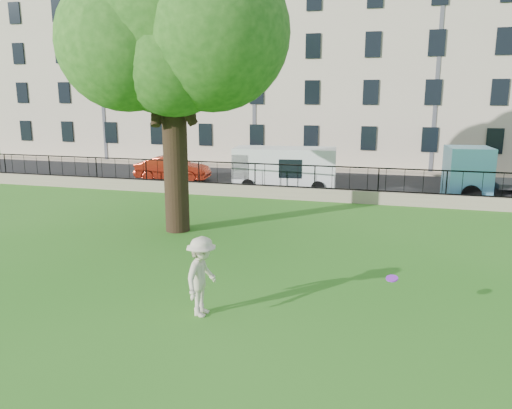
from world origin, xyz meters
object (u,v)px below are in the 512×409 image
(man, at_px, (202,276))
(red_sedan, at_px, (173,169))
(tree, at_px, (168,19))
(white_van, at_px, (285,169))
(frisbee, at_px, (392,278))

(man, bearing_deg, red_sedan, 30.71)
(tree, xyz_separation_m, red_sedan, (-4.78, 10.19, -6.90))
(tree, distance_m, white_van, 11.48)
(white_van, bearing_deg, tree, -109.76)
(frisbee, distance_m, red_sedan, 20.55)
(frisbee, bearing_deg, man, -168.42)
(tree, xyz_separation_m, man, (3.76, -6.77, -6.68))
(red_sedan, bearing_deg, white_van, -104.39)
(tree, bearing_deg, red_sedan, 115.13)
(white_van, bearing_deg, red_sedan, 165.98)
(tree, height_order, white_van, tree)
(frisbee, xyz_separation_m, red_sedan, (-12.78, 16.10, -0.29))
(tree, bearing_deg, white_van, 76.18)
(man, xyz_separation_m, red_sedan, (-8.55, 16.96, -0.22))
(frisbee, bearing_deg, white_van, 110.79)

